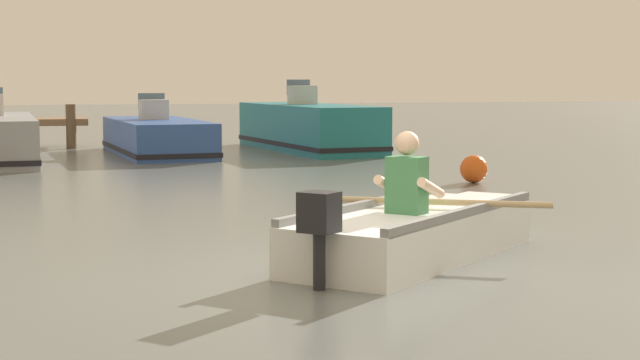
{
  "coord_description": "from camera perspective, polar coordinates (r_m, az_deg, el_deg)",
  "views": [
    {
      "loc": [
        -2.65,
        -7.89,
        1.66
      ],
      "look_at": [
        0.34,
        2.79,
        0.55
      ],
      "focal_mm": 56.78,
      "sensor_mm": 36.0,
      "label": 1
    }
  ],
  "objects": [
    {
      "name": "moored_boat_teal",
      "position": [
        23.63,
        -0.65,
        2.93
      ],
      "size": [
        2.28,
        5.71,
        1.65
      ],
      "color": "#1E727A",
      "rests_on": "ground"
    },
    {
      "name": "moored_boat_blue",
      "position": [
        22.62,
        -9.17,
        2.35
      ],
      "size": [
        2.09,
        5.03,
        1.34
      ],
      "color": "#2D519E",
      "rests_on": "ground"
    },
    {
      "name": "rowboat_with_person",
      "position": [
        9.46,
        5.5,
        -2.87
      ],
      "size": [
        3.14,
        2.98,
        1.19
      ],
      "color": "white",
      "rests_on": "ground"
    },
    {
      "name": "ground_plane",
      "position": [
        8.49,
        2.86,
        -5.57
      ],
      "size": [
        120.0,
        120.0,
        0.0
      ],
      "primitive_type": "plane",
      "color": "slate"
    },
    {
      "name": "mooring_buoy",
      "position": [
        16.38,
        8.67,
        0.62
      ],
      "size": [
        0.45,
        0.45,
        0.45
      ],
      "primitive_type": "sphere",
      "color": "#E55919",
      "rests_on": "ground"
    }
  ]
}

